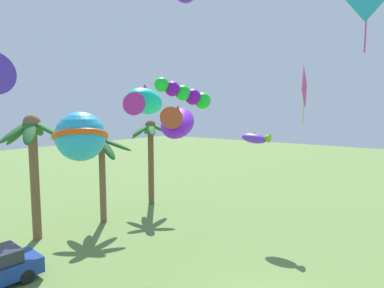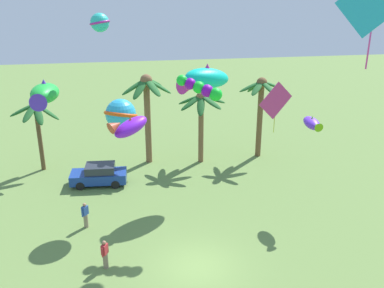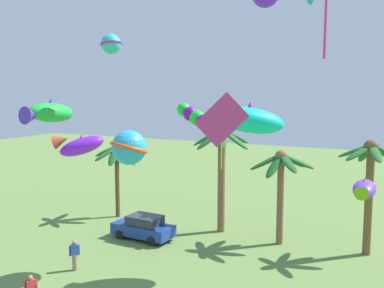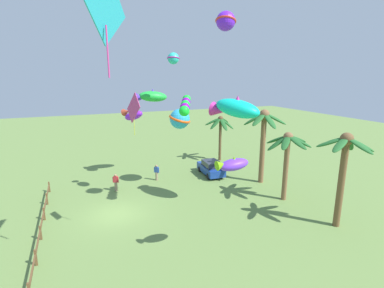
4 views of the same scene
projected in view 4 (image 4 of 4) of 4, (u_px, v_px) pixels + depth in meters
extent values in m
plane|color=olive|center=(116.00, 214.00, 21.67)|extent=(120.00, 120.00, 0.00)
cylinder|color=brown|center=(286.00, 169.00, 23.67)|extent=(0.41, 0.41, 5.37)
ellipsoid|color=#1E5623|center=(297.00, 142.00, 22.27)|extent=(2.05, 0.71, 0.95)
ellipsoid|color=#1E5623|center=(300.00, 142.00, 22.97)|extent=(1.54, 1.96, 1.12)
ellipsoid|color=#1E5623|center=(297.00, 139.00, 23.50)|extent=(0.66, 2.03, 0.95)
ellipsoid|color=#1E5623|center=(286.00, 138.00, 24.02)|extent=(2.00, 1.46, 1.09)
ellipsoid|color=#1E5623|center=(277.00, 139.00, 23.73)|extent=(2.01, 1.36, 1.13)
ellipsoid|color=#1E5623|center=(278.00, 143.00, 23.01)|extent=(0.94, 1.92, 1.35)
ellipsoid|color=#1E5623|center=(286.00, 143.00, 22.29)|extent=(1.73, 1.90, 0.98)
sphere|color=brown|center=(288.00, 137.00, 23.05)|extent=(0.78, 0.78, 0.78)
cylinder|color=brown|center=(220.00, 140.00, 34.88)|extent=(0.33, 0.33, 5.16)
ellipsoid|color=#1E5623|center=(224.00, 124.00, 33.70)|extent=(1.72, 0.57, 1.49)
ellipsoid|color=#1E5623|center=(227.00, 123.00, 34.22)|extent=(1.48, 1.72, 1.49)
ellipsoid|color=#1E5623|center=(224.00, 120.00, 35.09)|extent=(1.54, 1.94, 1.09)
ellipsoid|color=#1E5623|center=(217.00, 120.00, 35.16)|extent=(1.99, 0.70, 1.06)
ellipsoid|color=#1E5623|center=(213.00, 121.00, 34.30)|extent=(1.16, 2.03, 1.09)
ellipsoid|color=#1E5623|center=(216.00, 123.00, 33.85)|extent=(1.14, 1.89, 1.37)
sphere|color=brown|center=(221.00, 118.00, 34.28)|extent=(0.62, 0.62, 0.62)
cylinder|color=brown|center=(262.00, 149.00, 27.45)|extent=(0.49, 0.49, 6.65)
ellipsoid|color=#236028|center=(270.00, 121.00, 25.93)|extent=(2.03, 0.74, 1.40)
ellipsoid|color=#236028|center=(275.00, 119.00, 26.48)|extent=(1.79, 2.00, 1.22)
ellipsoid|color=#236028|center=(269.00, 119.00, 27.42)|extent=(1.36, 1.94, 1.60)
ellipsoid|color=#236028|center=(257.00, 118.00, 27.54)|extent=(2.11, 0.99, 1.33)
ellipsoid|color=#236028|center=(254.00, 119.00, 26.96)|extent=(1.61, 2.00, 1.40)
ellipsoid|color=#236028|center=(259.00, 119.00, 26.05)|extent=(1.45, 2.15, 1.20)
sphere|color=brown|center=(265.00, 114.00, 26.67)|extent=(0.92, 0.92, 0.92)
cylinder|color=brown|center=(341.00, 184.00, 19.34)|extent=(0.45, 0.45, 6.17)
ellipsoid|color=#236028|center=(360.00, 146.00, 17.90)|extent=(1.93, 0.70, 0.93)
ellipsoid|color=#236028|center=(361.00, 145.00, 18.56)|extent=(1.43, 1.84, 1.09)
ellipsoid|color=#236028|center=(349.00, 144.00, 19.31)|extent=(1.25, 1.75, 1.35)
ellipsoid|color=#236028|center=(335.00, 140.00, 19.50)|extent=(1.88, 0.60, 1.01)
ellipsoid|color=#236028|center=(331.00, 142.00, 18.95)|extent=(1.62, 1.79, 0.98)
ellipsoid|color=#236028|center=(340.00, 145.00, 18.10)|extent=(1.12, 1.97, 0.91)
sphere|color=brown|center=(347.00, 139.00, 18.62)|extent=(0.85, 0.85, 0.85)
cube|color=brown|center=(49.00, 187.00, 25.71)|extent=(0.12, 0.12, 0.95)
cube|color=brown|center=(47.00, 199.00, 23.22)|extent=(0.12, 0.12, 0.95)
cube|color=brown|center=(44.00, 214.00, 20.74)|extent=(0.12, 0.12, 0.95)
cube|color=brown|center=(41.00, 233.00, 18.25)|extent=(0.12, 0.12, 0.95)
cube|color=brown|center=(36.00, 258.00, 15.76)|extent=(0.12, 0.12, 0.95)
cube|color=brown|center=(42.00, 220.00, 19.45)|extent=(13.91, 0.09, 0.11)
cube|color=navy|center=(211.00, 169.00, 30.20)|extent=(3.99, 1.93, 0.70)
cube|color=#282D38|center=(211.00, 164.00, 29.92)|extent=(2.11, 1.61, 0.56)
cylinder|color=black|center=(200.00, 169.00, 31.14)|extent=(0.61, 0.22, 0.60)
cylinder|color=black|center=(213.00, 168.00, 31.63)|extent=(0.61, 0.22, 0.60)
cylinder|color=black|center=(208.00, 176.00, 28.91)|extent=(0.61, 0.22, 0.60)
cylinder|color=black|center=(222.00, 175.00, 29.41)|extent=(0.61, 0.22, 0.60)
cylinder|color=gray|center=(157.00, 176.00, 28.61)|extent=(0.26, 0.26, 0.84)
cube|color=#2D519E|center=(157.00, 170.00, 28.45)|extent=(0.42, 0.44, 0.54)
sphere|color=#A37556|center=(156.00, 166.00, 28.36)|extent=(0.21, 0.21, 0.21)
cylinder|color=#2D519E|center=(159.00, 170.00, 28.40)|extent=(0.09, 0.09, 0.52)
cylinder|color=#2D519E|center=(154.00, 170.00, 28.52)|extent=(0.09, 0.09, 0.52)
cylinder|color=gray|center=(116.00, 186.00, 25.96)|extent=(0.26, 0.26, 0.84)
cube|color=#B72D33|center=(116.00, 179.00, 25.80)|extent=(0.38, 0.44, 0.54)
sphere|color=#A37556|center=(115.00, 175.00, 25.72)|extent=(0.21, 0.21, 0.21)
cylinder|color=#B72D33|center=(118.00, 180.00, 25.80)|extent=(0.09, 0.09, 0.52)
cylinder|color=#B72D33|center=(113.00, 180.00, 25.83)|extent=(0.09, 0.09, 0.52)
ellipsoid|color=#0CCEB2|center=(237.00, 108.00, 21.21)|extent=(4.05, 3.44, 1.81)
cone|color=#C0278C|center=(219.00, 110.00, 22.16)|extent=(1.68, 1.63, 1.28)
cone|color=#C0278C|center=(238.00, 101.00, 21.07)|extent=(0.97, 0.97, 0.72)
ellipsoid|color=#831EEF|center=(134.00, 116.00, 23.54)|extent=(2.21, 1.88, 1.22)
cone|color=#B34029|center=(126.00, 112.00, 23.96)|extent=(0.96, 0.91, 0.75)
cone|color=#B34029|center=(133.00, 112.00, 23.47)|extent=(0.52, 0.52, 0.39)
cube|color=#BF3577|center=(133.00, 108.00, 16.55)|extent=(1.76, 0.43, 1.79)
cylinder|color=#C3CD3B|center=(134.00, 125.00, 16.78)|extent=(0.04, 0.04, 1.17)
sphere|color=#29A8DD|center=(180.00, 119.00, 25.67)|extent=(1.79, 1.79, 1.79)
torus|color=#E14F12|center=(180.00, 119.00, 25.67)|extent=(2.71, 2.70, 0.77)
sphere|color=#16DC2D|center=(184.00, 111.00, 20.00)|extent=(0.75, 0.75, 0.75)
sphere|color=purple|center=(185.00, 108.00, 20.44)|extent=(0.72, 0.72, 0.72)
sphere|color=#16DC2D|center=(185.00, 105.00, 20.88)|extent=(0.69, 0.69, 0.69)
sphere|color=purple|center=(186.00, 102.00, 21.32)|extent=(0.66, 0.66, 0.66)
sphere|color=#16DC2D|center=(187.00, 99.00, 21.76)|extent=(0.63, 0.63, 0.63)
sphere|color=#6B1FEB|center=(226.00, 21.00, 18.10)|extent=(1.21, 1.21, 1.21)
torus|color=red|center=(226.00, 21.00, 18.10)|extent=(1.85, 1.86, 0.53)
sphere|color=#29C5B5|center=(173.00, 58.00, 25.09)|extent=(1.00, 1.00, 1.00)
torus|color=#A92496|center=(173.00, 58.00, 25.09)|extent=(1.49, 1.49, 0.32)
ellipsoid|color=#6E34EC|center=(234.00, 165.00, 15.19)|extent=(0.84, 1.72, 0.76)
cone|color=#6FB611|center=(221.00, 165.00, 14.90)|extent=(0.53, 0.58, 0.58)
cone|color=#6FB611|center=(234.00, 160.00, 15.13)|extent=(0.34, 0.34, 0.34)
cube|color=#25A9BD|center=(105.00, 4.00, 11.78)|extent=(2.59, 2.10, 3.23)
cylinder|color=#DB3993|center=(108.00, 52.00, 12.22)|extent=(0.07, 0.07, 2.14)
ellipsoid|color=green|center=(153.00, 96.00, 28.22)|extent=(1.52, 2.92, 1.22)
cone|color=#4E2EB9|center=(140.00, 98.00, 27.83)|extent=(0.93, 0.99, 0.95)
cone|color=#4E2EB9|center=(153.00, 92.00, 28.12)|extent=(0.58, 0.58, 0.57)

